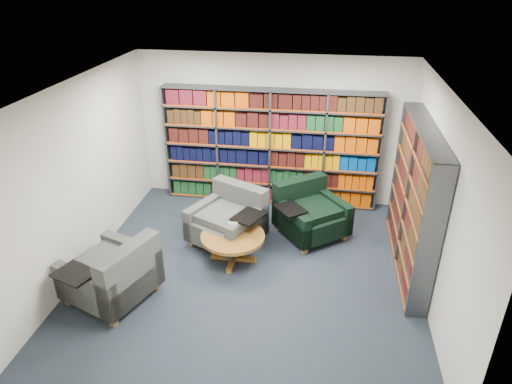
# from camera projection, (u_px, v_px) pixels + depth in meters

# --- Properties ---
(room_shell) EXTENTS (5.02, 5.02, 2.82)m
(room_shell) POSITION_uv_depth(u_px,v_px,m) (249.00, 189.00, 6.33)
(room_shell) COLOR black
(room_shell) RESTS_ON ground
(bookshelf_back) EXTENTS (4.00, 0.28, 2.20)m
(bookshelf_back) POSITION_uv_depth(u_px,v_px,m) (270.00, 148.00, 8.53)
(bookshelf_back) COLOR #47494F
(bookshelf_back) RESTS_ON ground
(bookshelf_right) EXTENTS (0.28, 2.50, 2.20)m
(bookshelf_right) POSITION_uv_depth(u_px,v_px,m) (414.00, 200.00, 6.67)
(bookshelf_right) COLOR #47494F
(bookshelf_right) RESTS_ON ground
(chair_teal_left) EXTENTS (1.37, 1.36, 0.93)m
(chair_teal_left) POSITION_uv_depth(u_px,v_px,m) (230.00, 220.00, 7.58)
(chair_teal_left) COLOR #071D32
(chair_teal_left) RESTS_ON ground
(chair_green_right) EXTENTS (1.40, 1.40, 0.91)m
(chair_green_right) POSITION_uv_depth(u_px,v_px,m) (308.00, 214.00, 7.79)
(chair_green_right) COLOR black
(chair_green_right) RESTS_ON ground
(chair_teal_front) EXTENTS (1.33, 1.38, 0.94)m
(chair_teal_front) POSITION_uv_depth(u_px,v_px,m) (116.00, 276.00, 6.23)
(chair_teal_front) COLOR #071D32
(chair_teal_front) RESTS_ON ground
(coffee_table) EXTENTS (0.99, 0.99, 0.70)m
(coffee_table) POSITION_uv_depth(u_px,v_px,m) (233.00, 240.00, 7.04)
(coffee_table) COLOR brown
(coffee_table) RESTS_ON ground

